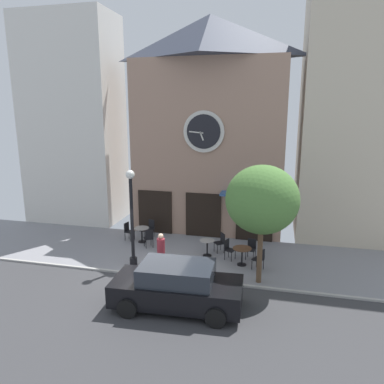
{
  "coord_description": "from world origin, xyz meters",
  "views": [
    {
      "loc": [
        4.48,
        -12.5,
        6.52
      ],
      "look_at": [
        0.9,
        2.55,
        2.94
      ],
      "focal_mm": 33.79,
      "sensor_mm": 36.0,
      "label": 1
    }
  ],
  "objects_px": {
    "cafe_chair_left_end": "(150,227)",
    "pedestrian_maroon": "(161,253)",
    "cafe_chair_facing_wall": "(149,237)",
    "cafe_chair_corner": "(251,247)",
    "parked_car_black": "(177,286)",
    "cafe_chair_near_lamp": "(229,248)",
    "cafe_table_center_right": "(142,232)",
    "cafe_table_rightmost": "(207,245)",
    "street_lamp": "(132,219)",
    "cafe_chair_curbside": "(260,258)",
    "cafe_chair_outer": "(128,230)",
    "street_tree": "(262,200)",
    "cafe_chair_mid_row": "(221,241)",
    "cafe_table_center": "(242,252)"
  },
  "relations": [
    {
      "from": "street_lamp",
      "to": "cafe_chair_facing_wall",
      "type": "distance_m",
      "value": 2.6
    },
    {
      "from": "cafe_chair_near_lamp",
      "to": "parked_car_black",
      "type": "xyz_separation_m",
      "value": [
        -1.13,
        -4.36,
        0.23
      ]
    },
    {
      "from": "cafe_chair_outer",
      "to": "cafe_table_center",
      "type": "bearing_deg",
      "value": -16.18
    },
    {
      "from": "street_lamp",
      "to": "cafe_chair_mid_row",
      "type": "relative_size",
      "value": 4.58
    },
    {
      "from": "cafe_chair_left_end",
      "to": "pedestrian_maroon",
      "type": "bearing_deg",
      "value": -64.37
    },
    {
      "from": "pedestrian_maroon",
      "to": "parked_car_black",
      "type": "bearing_deg",
      "value": -60.84
    },
    {
      "from": "pedestrian_maroon",
      "to": "parked_car_black",
      "type": "relative_size",
      "value": 0.38
    },
    {
      "from": "cafe_chair_mid_row",
      "to": "cafe_table_center_right",
      "type": "bearing_deg",
      "value": 174.99
    },
    {
      "from": "street_tree",
      "to": "pedestrian_maroon",
      "type": "height_order",
      "value": "street_tree"
    },
    {
      "from": "cafe_chair_mid_row",
      "to": "cafe_chair_corner",
      "type": "distance_m",
      "value": 1.51
    },
    {
      "from": "cafe_chair_corner",
      "to": "pedestrian_maroon",
      "type": "xyz_separation_m",
      "value": [
        -3.45,
        -2.26,
        0.33
      ]
    },
    {
      "from": "cafe_chair_near_lamp",
      "to": "cafe_chair_corner",
      "type": "bearing_deg",
      "value": 17.75
    },
    {
      "from": "cafe_chair_near_lamp",
      "to": "cafe_chair_corner",
      "type": "xyz_separation_m",
      "value": [
        0.97,
        0.31,
        0.0
      ]
    },
    {
      "from": "cafe_table_center",
      "to": "cafe_chair_facing_wall",
      "type": "xyz_separation_m",
      "value": [
        -4.54,
        0.95,
        -0.04
      ]
    },
    {
      "from": "cafe_table_rightmost",
      "to": "cafe_table_center",
      "type": "xyz_separation_m",
      "value": [
        1.63,
        -0.62,
        0.06
      ]
    },
    {
      "from": "street_lamp",
      "to": "cafe_chair_left_end",
      "type": "height_order",
      "value": "street_lamp"
    },
    {
      "from": "cafe_chair_mid_row",
      "to": "cafe_chair_curbside",
      "type": "relative_size",
      "value": 1.0
    },
    {
      "from": "street_lamp",
      "to": "pedestrian_maroon",
      "type": "bearing_deg",
      "value": -14.5
    },
    {
      "from": "cafe_chair_facing_wall",
      "to": "cafe_chair_corner",
      "type": "relative_size",
      "value": 1.0
    },
    {
      "from": "cafe_chair_near_lamp",
      "to": "cafe_chair_mid_row",
      "type": "distance_m",
      "value": 0.9
    },
    {
      "from": "cafe_chair_facing_wall",
      "to": "cafe_chair_mid_row",
      "type": "height_order",
      "value": "same"
    },
    {
      "from": "cafe_chair_curbside",
      "to": "parked_car_black",
      "type": "height_order",
      "value": "parked_car_black"
    },
    {
      "from": "cafe_chair_left_end",
      "to": "cafe_chair_facing_wall",
      "type": "bearing_deg",
      "value": -72.86
    },
    {
      "from": "street_lamp",
      "to": "cafe_chair_curbside",
      "type": "relative_size",
      "value": 4.58
    },
    {
      "from": "cafe_table_rightmost",
      "to": "cafe_chair_outer",
      "type": "relative_size",
      "value": 0.84
    },
    {
      "from": "cafe_chair_facing_wall",
      "to": "cafe_chair_outer",
      "type": "relative_size",
      "value": 1.0
    },
    {
      "from": "cafe_chair_left_end",
      "to": "parked_car_black",
      "type": "bearing_deg",
      "value": -63.0
    },
    {
      "from": "street_tree",
      "to": "parked_car_black",
      "type": "xyz_separation_m",
      "value": [
        -2.56,
        -2.47,
        -2.5
      ]
    },
    {
      "from": "pedestrian_maroon",
      "to": "cafe_chair_outer",
      "type": "bearing_deg",
      "value": 131.23
    },
    {
      "from": "cafe_chair_outer",
      "to": "parked_car_black",
      "type": "distance_m",
      "value": 6.98
    },
    {
      "from": "street_lamp",
      "to": "cafe_chair_corner",
      "type": "bearing_deg",
      "value": 21.7
    },
    {
      "from": "cafe_chair_outer",
      "to": "parked_car_black",
      "type": "relative_size",
      "value": 0.21
    },
    {
      "from": "cafe_table_rightmost",
      "to": "cafe_chair_outer",
      "type": "distance_m",
      "value": 4.43
    },
    {
      "from": "cafe_chair_left_end",
      "to": "cafe_chair_mid_row",
      "type": "bearing_deg",
      "value": -16.91
    },
    {
      "from": "cafe_chair_mid_row",
      "to": "cafe_chair_outer",
      "type": "bearing_deg",
      "value": 174.25
    },
    {
      "from": "cafe_table_center_right",
      "to": "cafe_chair_facing_wall",
      "type": "bearing_deg",
      "value": -46.5
    },
    {
      "from": "parked_car_black",
      "to": "cafe_chair_outer",
      "type": "bearing_deg",
      "value": 126.49
    },
    {
      "from": "cafe_chair_left_end",
      "to": "pedestrian_maroon",
      "type": "relative_size",
      "value": 0.54
    },
    {
      "from": "cafe_table_center_right",
      "to": "pedestrian_maroon",
      "type": "height_order",
      "value": "pedestrian_maroon"
    },
    {
      "from": "cafe_chair_mid_row",
      "to": "cafe_chair_left_end",
      "type": "bearing_deg",
      "value": 163.09
    },
    {
      "from": "cafe_chair_curbside",
      "to": "parked_car_black",
      "type": "relative_size",
      "value": 0.21
    },
    {
      "from": "street_tree",
      "to": "cafe_chair_curbside",
      "type": "xyz_separation_m",
      "value": [
        -0.03,
        1.07,
        -2.74
      ]
    },
    {
      "from": "cafe_chair_curbside",
      "to": "cafe_chair_left_end",
      "type": "bearing_deg",
      "value": 154.38
    },
    {
      "from": "cafe_chair_left_end",
      "to": "cafe_chair_corner",
      "type": "xyz_separation_m",
      "value": [
        5.32,
        -1.64,
        0.0
      ]
    },
    {
      "from": "street_lamp",
      "to": "cafe_chair_curbside",
      "type": "height_order",
      "value": "street_lamp"
    },
    {
      "from": "cafe_table_center_right",
      "to": "cafe_table_rightmost",
      "type": "xyz_separation_m",
      "value": [
        3.51,
        -0.97,
        -0.02
      ]
    },
    {
      "from": "street_tree",
      "to": "cafe_table_rightmost",
      "type": "relative_size",
      "value": 6.05
    },
    {
      "from": "street_lamp",
      "to": "cafe_chair_mid_row",
      "type": "height_order",
      "value": "street_lamp"
    },
    {
      "from": "cafe_table_rightmost",
      "to": "cafe_chair_facing_wall",
      "type": "bearing_deg",
      "value": 173.56
    },
    {
      "from": "cafe_table_rightmost",
      "to": "cafe_chair_near_lamp",
      "type": "relative_size",
      "value": 0.84
    }
  ]
}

